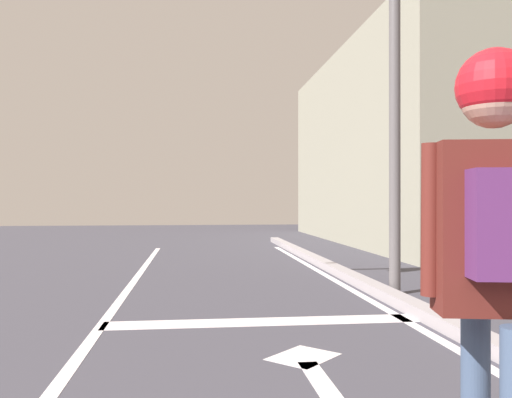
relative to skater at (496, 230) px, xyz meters
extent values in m
cube|color=silver|center=(-2.02, 3.35, -1.24)|extent=(0.12, 20.00, 0.01)
cube|color=silver|center=(1.30, 3.35, -1.24)|extent=(0.12, 20.00, 0.01)
cube|color=silver|center=(-0.29, 4.08, -1.24)|extent=(3.47, 0.40, 0.01)
cube|color=silver|center=(-0.11, 1.89, -1.24)|extent=(0.16, 1.40, 0.01)
cube|color=silver|center=(-0.11, 2.74, -1.24)|extent=(0.71, 0.71, 0.01)
cube|color=#9E979C|center=(1.55, 3.35, -1.17)|extent=(0.24, 24.00, 0.14)
cube|color=maroon|center=(0.00, 0.01, 0.01)|extent=(0.43, 0.25, 0.60)
cylinder|color=maroon|center=(-0.20, 0.08, 0.03)|extent=(0.07, 0.08, 0.55)
sphere|color=tan|center=(0.00, 0.01, 0.47)|extent=(0.24, 0.24, 0.24)
sphere|color=red|center=(0.00, 0.01, 0.50)|extent=(0.27, 0.27, 0.27)
cube|color=#5B2962|center=(-0.02, -0.12, 0.03)|extent=(0.28, 0.19, 0.36)
cylinder|color=#635D5F|center=(1.80, 5.58, 1.47)|extent=(0.16, 0.16, 5.42)
cube|color=gray|center=(8.48, 14.72, 1.79)|extent=(10.06, 12.48, 6.05)
camera|label=1|loc=(-1.05, -1.75, 0.10)|focal=37.56mm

